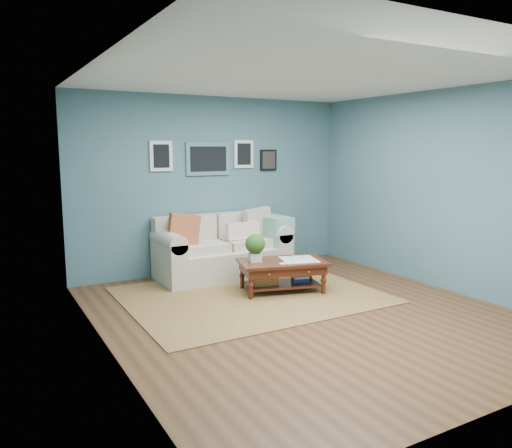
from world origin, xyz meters
TOP-DOWN VIEW (x-y plane):
  - room_shell at (0.00, 0.06)m, footprint 5.00×5.02m
  - area_rug at (-0.21, 0.94)m, footprint 3.18×2.55m
  - loveseat at (-0.02, 2.03)m, footprint 1.99×0.91m
  - coffee_table at (0.19, 0.91)m, footprint 1.27×0.95m

SIDE VIEW (x-z plane):
  - area_rug at x=-0.21m, z-range 0.00..0.01m
  - coffee_table at x=0.19m, z-range -0.04..0.75m
  - loveseat at x=-0.02m, z-range -0.10..0.93m
  - room_shell at x=0.00m, z-range 0.01..2.71m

